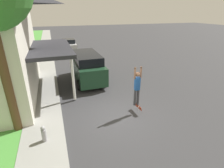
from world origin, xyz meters
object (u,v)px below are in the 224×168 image
Objects in this scene: skateboarder at (137,86)px; fire_hydrant at (44,134)px; suv_parked at (87,67)px; car_down_street at (69,44)px; skateboard at (137,106)px.

skateboarder reaches higher than fire_hydrant.
suv_parked is at bearing 104.60° from skateboarder.
fire_hydrant is (-3.07, -19.15, -0.22)m from car_down_street.
skateboarder reaches higher than skateboard.
fire_hydrant is at bearing -99.09° from car_down_street.
skateboarder is at bearing -147.48° from skateboard.
skateboard is (1.62, -18.24, -0.31)m from car_down_street.
skateboarder is at bearing 10.31° from fire_hydrant.
car_down_street reaches higher than skateboard.
skateboard is at bearing -73.81° from suv_parked.
car_down_street is 1.98× the size of skateboarder.
skateboarder is at bearing -85.37° from car_down_street.
skateboarder is 2.91× the size of fire_hydrant.
car_down_street is at bearing 90.21° from suv_parked.
suv_parked is 6.06× the size of skateboard.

